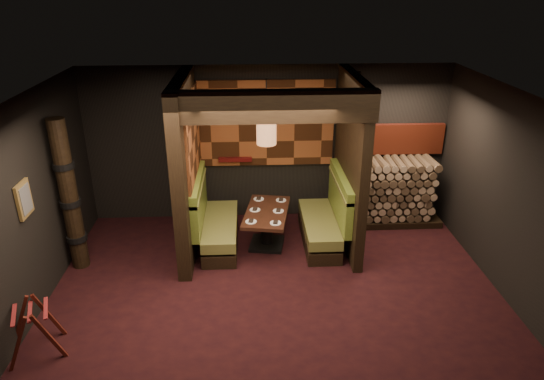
{
  "coord_description": "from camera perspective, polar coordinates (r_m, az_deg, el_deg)",
  "views": [
    {
      "loc": [
        -0.35,
        -5.63,
        4.21
      ],
      "look_at": [
        0.0,
        1.3,
        1.15
      ],
      "focal_mm": 32.0,
      "sensor_mm": 36.0,
      "label": 1
    }
  ],
  "objects": [
    {
      "name": "framed_picture",
      "position": [
        6.91,
        -27.14,
        -0.99
      ],
      "size": [
        0.05,
        0.36,
        0.46
      ],
      "color": "brown",
      "rests_on": "wall_left"
    },
    {
      "name": "luggage_rack",
      "position": [
        6.67,
        -26.23,
        -14.28
      ],
      "size": [
        0.79,
        0.67,
        0.73
      ],
      "color": "#48160E",
      "rests_on": "floor"
    },
    {
      "name": "lacquer_shelf",
      "position": [
        8.82,
        -4.35,
        3.63
      ],
      "size": [
        0.6,
        0.12,
        0.07
      ],
      "primitive_type": "cube",
      "color": "#510C0D",
      "rests_on": "wall_back"
    },
    {
      "name": "mosaic_header",
      "position": [
        9.13,
        14.1,
        5.83
      ],
      "size": [
        1.83,
        0.1,
        0.56
      ],
      "primitive_type": "cube",
      "color": "maroon",
      "rests_on": "wall_back"
    },
    {
      "name": "booth_bench_right",
      "position": [
        8.32,
        6.31,
        -3.63
      ],
      "size": [
        0.68,
        1.6,
        1.14
      ],
      "color": "black",
      "rests_on": "floor"
    },
    {
      "name": "place_settings",
      "position": [
        8.03,
        -0.63,
        -2.39
      ],
      "size": [
        0.71,
        1.09,
        0.03
      ],
      "color": "white",
      "rests_on": "dining_table"
    },
    {
      "name": "bay_front_post",
      "position": [
        8.27,
        9.45,
        3.79
      ],
      "size": [
        0.08,
        0.08,
        2.85
      ],
      "primitive_type": "cube",
      "color": "black",
      "rests_on": "floor"
    },
    {
      "name": "firewood_stack",
      "position": [
        9.14,
        14.11,
        -0.14
      ],
      "size": [
        1.73,
        0.7,
        1.22
      ],
      "color": "black",
      "rests_on": "floor"
    },
    {
      "name": "tapa_back_panel",
      "position": [
        8.68,
        -0.64,
        7.82
      ],
      "size": [
        2.4,
        0.06,
        1.55
      ],
      "primitive_type": "cube",
      "color": "brown",
      "rests_on": "wall_back"
    },
    {
      "name": "pendant_lamp",
      "position": [
        7.47,
        -0.66,
        7.08
      ],
      "size": [
        0.31,
        0.31,
        1.01
      ],
      "color": "#A0673E",
      "rests_on": "ceiling"
    },
    {
      "name": "partition_left",
      "position": [
        7.86,
        -10.02,
        2.66
      ],
      "size": [
        0.2,
        2.2,
        2.85
      ],
      "primitive_type": "cube",
      "color": "black",
      "rests_on": "floor"
    },
    {
      "name": "wall_left",
      "position": [
        6.92,
        -27.48,
        -2.81
      ],
      "size": [
        0.02,
        5.5,
        2.85
      ],
      "primitive_type": "cube",
      "color": "black",
      "rests_on": "ground"
    },
    {
      "name": "tapa_side_panel",
      "position": [
        7.87,
        -9.23,
        6.03
      ],
      "size": [
        0.04,
        1.85,
        1.45
      ],
      "primitive_type": "cube",
      "color": "brown",
      "rests_on": "partition_left"
    },
    {
      "name": "header_beam",
      "position": [
        6.53,
        0.05,
        9.8
      ],
      "size": [
        2.85,
        0.18,
        0.44
      ],
      "primitive_type": "cube",
      "color": "black",
      "rests_on": "partition_left"
    },
    {
      "name": "wall_front",
      "position": [
        4.01,
        3.15,
        -20.17
      ],
      "size": [
        6.5,
        0.02,
        2.85
      ],
      "primitive_type": "cube",
      "color": "black",
      "rests_on": "ground"
    },
    {
      "name": "ceiling",
      "position": [
        5.8,
        0.66,
        10.34
      ],
      "size": [
        6.5,
        5.5,
        0.02
      ],
      "primitive_type": "cube",
      "color": "black",
      "rests_on": "ground"
    },
    {
      "name": "partition_right",
      "position": [
        8.01,
        9.19,
        3.14
      ],
      "size": [
        0.15,
        2.1,
        2.85
      ],
      "primitive_type": "cube",
      "color": "black",
      "rests_on": "floor"
    },
    {
      "name": "floor",
      "position": [
        7.04,
        0.55,
        -13.0
      ],
      "size": [
        6.5,
        5.5,
        0.02
      ],
      "primitive_type": "cube",
      "color": "black",
      "rests_on": "ground"
    },
    {
      "name": "booth_bench_left",
      "position": [
        8.24,
        -6.83,
        -3.93
      ],
      "size": [
        0.68,
        1.6,
        1.14
      ],
      "color": "black",
      "rests_on": "floor"
    },
    {
      "name": "dining_table",
      "position": [
        8.14,
        -0.62,
        -3.92
      ],
      "size": [
        0.88,
        1.34,
        0.66
      ],
      "color": "black",
      "rests_on": "floor"
    },
    {
      "name": "wall_back",
      "position": [
        8.85,
        -0.48,
        5.45
      ],
      "size": [
        6.5,
        0.02,
        2.85
      ],
      "primitive_type": "cube",
      "color": "black",
      "rests_on": "ground"
    },
    {
      "name": "totem_column",
      "position": [
        7.86,
        -22.74,
        -0.8
      ],
      "size": [
        0.31,
        0.31,
        2.4
      ],
      "color": "black",
      "rests_on": "floor"
    },
    {
      "name": "wall_right",
      "position": [
        7.25,
        27.3,
        -1.62
      ],
      "size": [
        0.02,
        5.5,
        2.85
      ],
      "primitive_type": "cube",
      "color": "black",
      "rests_on": "ground"
    }
  ]
}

